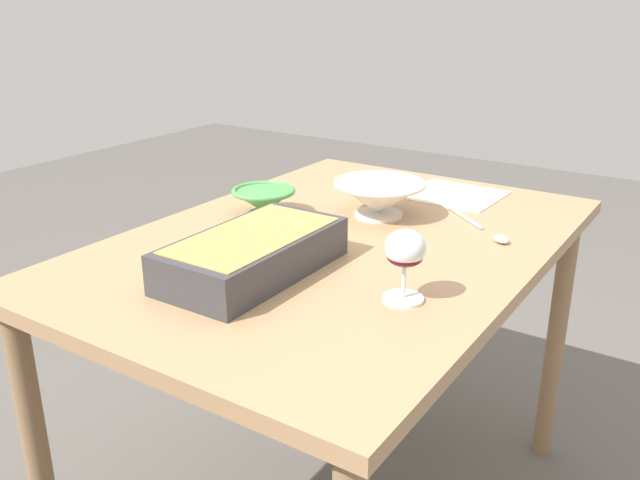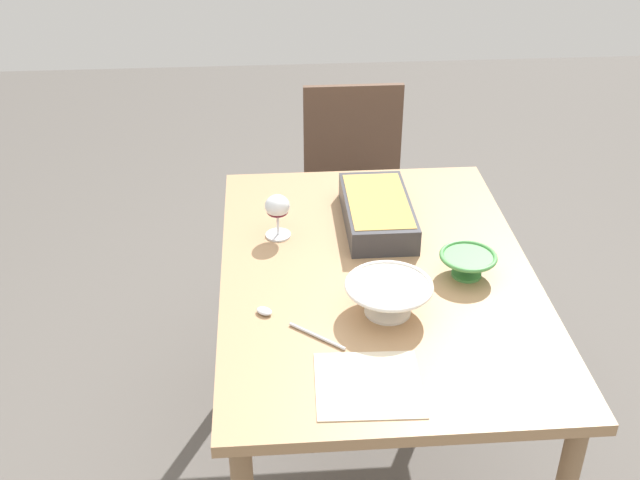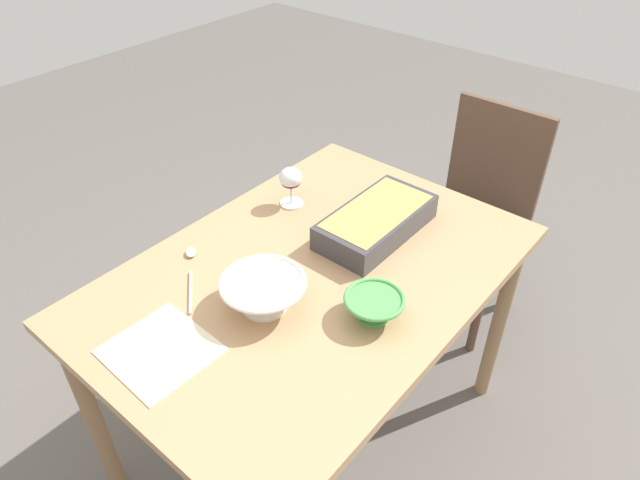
% 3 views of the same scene
% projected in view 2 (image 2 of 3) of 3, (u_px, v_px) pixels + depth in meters
% --- Properties ---
extents(ground_plane, '(8.00, 8.00, 0.00)m').
position_uv_depth(ground_plane, '(368.00, 469.00, 2.57)').
color(ground_plane, '#5B5651').
extents(dining_table, '(1.24, 0.86, 0.77)m').
position_uv_depth(dining_table, '(376.00, 297.00, 2.21)').
color(dining_table, tan).
rests_on(dining_table, ground_plane).
extents(chair, '(0.38, 0.41, 0.91)m').
position_uv_depth(chair, '(354.00, 193.00, 3.14)').
color(chair, '#595959').
rests_on(chair, ground_plane).
extents(wine_glass, '(0.07, 0.07, 0.13)m').
position_uv_depth(wine_glass, '(277.00, 209.00, 2.28)').
color(wine_glass, white).
rests_on(wine_glass, dining_table).
extents(casserole_dish, '(0.38, 0.19, 0.08)m').
position_uv_depth(casserole_dish, '(377.00, 211.00, 2.36)').
color(casserole_dish, '#38383D').
rests_on(casserole_dish, dining_table).
extents(mixing_bowl, '(0.16, 0.16, 0.07)m').
position_uv_depth(mixing_bowl, '(468.00, 263.00, 2.13)').
color(mixing_bowl, '#4C994C').
rests_on(mixing_bowl, dining_table).
extents(small_bowl, '(0.22, 0.22, 0.09)m').
position_uv_depth(small_bowl, '(390.00, 296.00, 1.98)').
color(small_bowl, white).
rests_on(small_bowl, dining_table).
extents(serving_spoon, '(0.19, 0.22, 0.01)m').
position_uv_depth(serving_spoon, '(283.00, 320.00, 1.96)').
color(serving_spoon, silver).
rests_on(serving_spoon, dining_table).
extents(napkin, '(0.23, 0.25, 0.00)m').
position_uv_depth(napkin, '(368.00, 385.00, 1.77)').
color(napkin, beige).
rests_on(napkin, dining_table).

